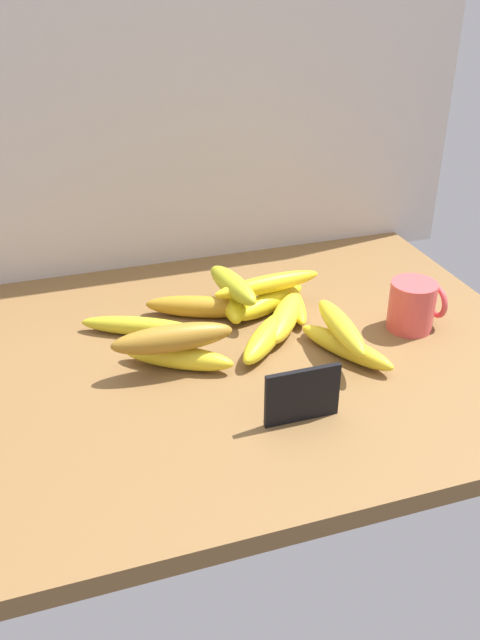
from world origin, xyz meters
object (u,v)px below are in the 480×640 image
(banana_11, at_px, (341,327))
(banana_12, at_px, (172,338))
(banana_7, at_px, (139,326))
(banana_8, at_px, (270,302))
(banana_5, at_px, (267,338))
(chalkboard_sign, at_px, (302,397))
(banana_9, at_px, (233,285))
(banana_4, at_px, (178,357))
(banana_1, at_px, (293,300))
(banana_2, at_px, (346,347))
(banana_0, at_px, (201,307))
(banana_3, at_px, (285,317))
(banana_6, at_px, (232,301))
(banana_10, at_px, (268,284))
(coffee_mug, at_px, (413,305))

(banana_11, height_order, banana_12, banana_12)
(banana_7, bearing_deg, banana_8, 1.89)
(banana_5, distance_m, banana_7, 0.22)
(chalkboard_sign, relative_size, banana_9, 0.71)
(banana_5, xyz_separation_m, banana_7, (-0.19, 0.11, -0.00))
(banana_4, xyz_separation_m, banana_12, (-0.01, -0.01, 0.04))
(banana_7, relative_size, banana_9, 1.32)
(banana_1, relative_size, banana_2, 0.97)
(banana_8, bearing_deg, banana_2, -70.55)
(banana_0, height_order, banana_7, banana_0)
(chalkboard_sign, xyz_separation_m, banana_0, (-0.06, 0.33, -0.02))
(banana_1, xyz_separation_m, banana_12, (-0.25, -0.13, 0.04))
(chalkboard_sign, height_order, banana_3, chalkboard_sign)
(banana_4, height_order, banana_11, banana_11)
(banana_3, height_order, banana_6, banana_3)
(banana_7, height_order, banana_12, banana_12)
(banana_6, bearing_deg, banana_5, -83.44)
(chalkboard_sign, relative_size, banana_2, 0.61)
(banana_1, xyz_separation_m, banana_2, (0.02, -0.18, 0.00))
(banana_0, bearing_deg, banana_4, -117.65)
(banana_10, bearing_deg, banana_11, -70.93)
(banana_3, bearing_deg, banana_7, 166.93)
(banana_1, relative_size, banana_7, 0.86)
(banana_1, relative_size, banana_9, 1.13)
(banana_4, xyz_separation_m, banana_10, (0.20, 0.13, 0.04))
(banana_9, bearing_deg, banana_8, -7.95)
(banana_2, bearing_deg, banana_0, 133.07)
(banana_7, height_order, banana_8, banana_8)
(banana_1, relative_size, banana_6, 1.13)
(banana_7, distance_m, banana_12, 0.14)
(banana_4, relative_size, banana_9, 1.17)
(chalkboard_sign, bearing_deg, banana_8, 77.74)
(chalkboard_sign, distance_m, banana_12, 0.23)
(banana_0, bearing_deg, banana_9, -10.66)
(banana_5, bearing_deg, coffee_mug, -2.83)
(banana_3, bearing_deg, coffee_mug, -17.51)
(banana_3, bearing_deg, banana_0, 146.47)
(banana_0, bearing_deg, banana_5, -61.23)
(banana_5, distance_m, banana_11, 0.12)
(chalkboard_sign, distance_m, banana_5, 0.19)
(banana_5, xyz_separation_m, banana_11, (0.10, -0.06, 0.03))
(banana_8, height_order, banana_9, banana_9)
(banana_5, distance_m, banana_9, 0.13)
(banana_2, bearing_deg, banana_1, 96.44)
(banana_5, xyz_separation_m, banana_8, (0.05, 0.12, -0.00))
(banana_9, height_order, banana_10, banana_9)
(banana_9, height_order, banana_12, banana_12)
(banana_8, xyz_separation_m, banana_9, (-0.07, 0.01, 0.04))
(banana_0, distance_m, banana_4, 0.17)
(coffee_mug, height_order, banana_3, coffee_mug)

